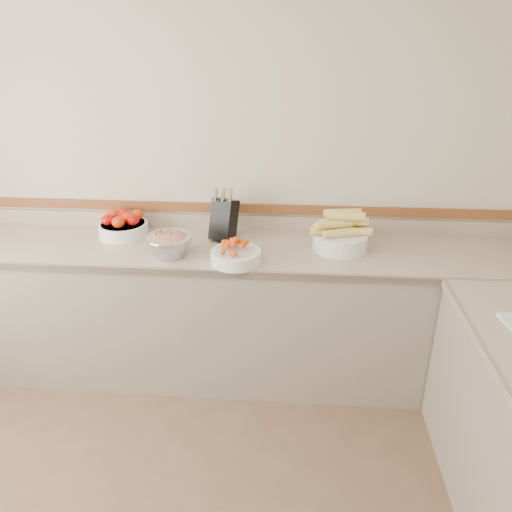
# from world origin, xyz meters

# --- Properties ---
(back_wall) EXTENTS (4.00, 0.00, 4.00)m
(back_wall) POSITION_xyz_m (0.00, 2.00, 1.30)
(back_wall) COLOR beige
(back_wall) RESTS_ON ground_plane
(counter_back) EXTENTS (4.00, 0.65, 1.08)m
(counter_back) POSITION_xyz_m (0.00, 1.68, 0.45)
(counter_back) COLOR tan
(counter_back) RESTS_ON ground_plane
(knife_block) EXTENTS (0.20, 0.21, 0.34)m
(knife_block) POSITION_xyz_m (0.11, 1.81, 1.04)
(knife_block) COLOR black
(knife_block) RESTS_ON counter_back
(tomato_bowl) EXTENTS (0.32, 0.32, 0.16)m
(tomato_bowl) POSITION_xyz_m (-0.54, 1.83, 0.97)
(tomato_bowl) COLOR white
(tomato_bowl) RESTS_ON counter_back
(cherry_tomato_bowl) EXTENTS (0.29, 0.29, 0.15)m
(cherry_tomato_bowl) POSITION_xyz_m (0.23, 1.47, 0.95)
(cherry_tomato_bowl) COLOR white
(cherry_tomato_bowl) RESTS_ON counter_back
(corn_bowl) EXTENTS (0.37, 0.33, 0.24)m
(corn_bowl) POSITION_xyz_m (0.83, 1.72, 0.99)
(corn_bowl) COLOR white
(corn_bowl) RESTS_ON counter_back
(rhubarb_bowl) EXTENTS (0.27, 0.27, 0.16)m
(rhubarb_bowl) POSITION_xyz_m (-0.17, 1.53, 0.98)
(rhubarb_bowl) COLOR #B2B2BA
(rhubarb_bowl) RESTS_ON counter_back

